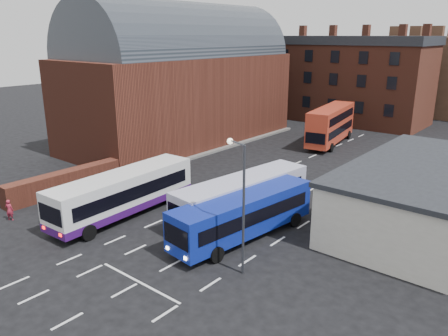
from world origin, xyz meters
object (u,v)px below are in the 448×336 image
Objects in this scene: bus_blue at (244,213)px; bus_white_outbound at (123,191)px; pedestrian_red at (9,210)px; bus_white_inbound at (243,195)px; bus_red_double at (331,125)px; pedestrian_beige at (47,214)px; street_lamp at (241,196)px.

bus_white_outbound is at bearing 23.39° from bus_blue.
pedestrian_red is (-14.16, -8.15, -0.94)m from bus_blue.
bus_white_inbound is 2.95m from bus_blue.
bus_red_double is 33.53m from pedestrian_beige.
bus_red_double is 1.53× the size of street_lamp.
bus_blue is at bearing 95.53° from bus_red_double.
bus_red_double reaches higher than bus_white_outbound.
street_lamp reaches higher than bus_white_inbound.
street_lamp is at bearing 132.05° from bus_blue.
pedestrian_beige is at bearing -165.52° from street_lamp.
street_lamp reaches higher than pedestrian_red.
bus_white_outbound is 1.03× the size of bus_red_double.
pedestrian_red is at bearing 47.44° from bus_white_inbound.
street_lamp is at bearing 174.51° from pedestrian_beige.
bus_white_inbound is at bearing -170.02° from pedestrian_red.
bus_white_outbound is 1.59× the size of street_lamp.
bus_white_outbound is 6.91× the size of pedestrian_beige.
pedestrian_beige is at bearing 51.47° from bus_white_inbound.
bus_blue is 16.37m from pedestrian_red.
pedestrian_beige is (-4.19, -33.23, -1.48)m from bus_red_double.
street_lamp is 17.56m from pedestrian_red.
bus_white_inbound is 6.75× the size of pedestrian_beige.
street_lamp is 4.81× the size of pedestrian_red.
bus_white_outbound is at bearing 175.21° from street_lamp.
bus_red_double is at bearing -117.15° from pedestrian_beige.
bus_white_inbound is 24.55m from bus_red_double.
bus_red_double is 7.38× the size of pedestrian_red.
bus_red_double is at bearing -70.44° from bus_white_inbound.
bus_red_double is (-5.28, 23.97, 0.54)m from bus_white_inbound.
street_lamp is at bearing 98.07° from bus_red_double.
bus_white_outbound is 7.63× the size of pedestrian_red.
street_lamp is at bearing 165.65° from pedestrian_red.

